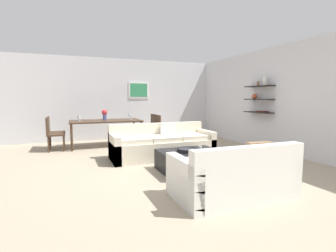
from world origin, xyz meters
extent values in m
plane|color=tan|center=(0.00, 0.00, 0.00)|extent=(18.00, 18.00, 0.00)
cube|color=silver|center=(0.30, 3.53, 1.35)|extent=(8.40, 0.06, 2.70)
cube|color=white|center=(0.35, 3.48, 1.66)|extent=(0.71, 0.02, 0.57)
cube|color=#338C59|center=(0.35, 3.47, 1.66)|extent=(0.60, 0.01, 0.46)
cube|color=silver|center=(3.03, 0.60, 1.35)|extent=(0.06, 8.20, 2.70)
cube|color=black|center=(2.86, 0.38, 1.70)|extent=(0.28, 0.90, 0.02)
cube|color=black|center=(2.86, 0.38, 1.35)|extent=(0.28, 0.90, 0.02)
cube|color=black|center=(2.86, 0.38, 1.00)|extent=(0.28, 0.90, 0.02)
cylinder|color=silver|center=(2.86, 0.18, 1.82)|extent=(0.10, 0.10, 0.22)
sphere|color=#D85933|center=(2.86, 0.56, 1.43)|extent=(0.14, 0.14, 0.14)
cylinder|color=olive|center=(2.86, 0.43, 1.77)|extent=(0.07, 0.07, 0.12)
cube|color=#4C1E19|center=(2.86, 0.23, 1.03)|extent=(0.20, 0.28, 0.03)
cube|color=beige|center=(0.06, 0.30, 0.21)|extent=(2.36, 0.90, 0.42)
cube|color=beige|center=(0.06, 0.67, 0.60)|extent=(2.36, 0.16, 0.36)
cube|color=beige|center=(-1.05, 0.30, 0.30)|extent=(0.14, 0.90, 0.60)
cube|color=beige|center=(1.16, 0.30, 0.30)|extent=(0.14, 0.90, 0.60)
cube|color=beige|center=(-0.64, 0.26, 0.47)|extent=(0.67, 0.70, 0.10)
cube|color=beige|center=(0.06, 0.26, 0.47)|extent=(0.67, 0.70, 0.10)
cube|color=beige|center=(0.75, 0.26, 0.47)|extent=(0.67, 0.70, 0.10)
cube|color=white|center=(0.26, 0.49, 0.60)|extent=(0.37, 0.15, 0.36)
cube|color=white|center=(0.17, -2.23, 0.21)|extent=(1.65, 0.90, 0.42)
cube|color=white|center=(0.17, -2.60, 0.60)|extent=(1.65, 0.16, 0.36)
cube|color=white|center=(0.92, -2.23, 0.30)|extent=(0.14, 0.90, 0.60)
cube|color=white|center=(-0.59, -2.23, 0.30)|extent=(0.14, 0.90, 0.60)
cube|color=white|center=(0.51, -2.19, 0.47)|extent=(0.66, 0.70, 0.10)
cube|color=white|center=(-0.17, -2.19, 0.47)|extent=(0.66, 0.70, 0.10)
cube|color=#99724C|center=(0.48, -2.42, 0.60)|extent=(0.37, 0.15, 0.36)
cube|color=black|center=(0.18, -0.94, 0.19)|extent=(1.14, 1.01, 0.38)
cylinder|color=black|center=(0.10, -0.93, 0.41)|extent=(0.38, 0.38, 0.06)
torus|color=black|center=(0.10, -0.93, 0.44)|extent=(0.38, 0.38, 0.02)
cylinder|color=silver|center=(0.41, -0.86, 0.42)|extent=(0.07, 0.07, 0.08)
cube|color=#422D1E|center=(-0.96, 2.28, 0.73)|extent=(1.99, 1.00, 0.04)
cylinder|color=#422D1E|center=(-1.89, 1.84, 0.35)|extent=(0.06, 0.06, 0.71)
cylinder|color=#422D1E|center=(-0.03, 1.84, 0.35)|extent=(0.06, 0.06, 0.71)
cylinder|color=#422D1E|center=(-1.89, 2.72, 0.35)|extent=(0.06, 0.06, 0.71)
cylinder|color=#422D1E|center=(-0.03, 2.72, 0.35)|extent=(0.06, 0.06, 0.71)
cube|color=#422D1E|center=(-2.27, 2.51, 0.43)|extent=(0.44, 0.44, 0.04)
cube|color=#422D1E|center=(-2.47, 2.51, 0.67)|extent=(0.04, 0.44, 0.43)
cylinder|color=#422D1E|center=(-2.09, 2.33, 0.21)|extent=(0.04, 0.04, 0.41)
cylinder|color=#422D1E|center=(-2.09, 2.69, 0.21)|extent=(0.04, 0.04, 0.41)
cylinder|color=#422D1E|center=(-2.45, 2.33, 0.21)|extent=(0.04, 0.04, 0.41)
cylinder|color=#422D1E|center=(-2.45, 2.69, 0.21)|extent=(0.04, 0.04, 0.41)
cube|color=#422D1E|center=(0.35, 2.06, 0.43)|extent=(0.44, 0.44, 0.04)
cube|color=#422D1E|center=(0.55, 2.06, 0.67)|extent=(0.04, 0.44, 0.43)
cylinder|color=#422D1E|center=(0.17, 2.24, 0.21)|extent=(0.04, 0.04, 0.41)
cylinder|color=#422D1E|center=(0.17, 1.88, 0.21)|extent=(0.04, 0.04, 0.41)
cylinder|color=#422D1E|center=(0.53, 2.24, 0.21)|extent=(0.04, 0.04, 0.41)
cylinder|color=#422D1E|center=(0.53, 1.88, 0.21)|extent=(0.04, 0.04, 0.41)
cube|color=#422D1E|center=(0.35, 2.51, 0.43)|extent=(0.44, 0.44, 0.04)
cube|color=#422D1E|center=(0.55, 2.51, 0.67)|extent=(0.04, 0.44, 0.43)
cylinder|color=#422D1E|center=(0.17, 2.69, 0.21)|extent=(0.04, 0.04, 0.41)
cylinder|color=#422D1E|center=(0.17, 2.33, 0.21)|extent=(0.04, 0.04, 0.41)
cylinder|color=#422D1E|center=(0.53, 2.69, 0.21)|extent=(0.04, 0.04, 0.41)
cylinder|color=#422D1E|center=(0.53, 2.33, 0.21)|extent=(0.04, 0.04, 0.41)
cube|color=#422D1E|center=(-2.27, 2.06, 0.43)|extent=(0.44, 0.44, 0.04)
cube|color=#422D1E|center=(-2.47, 2.06, 0.67)|extent=(0.04, 0.44, 0.43)
cylinder|color=#422D1E|center=(-2.09, 1.88, 0.21)|extent=(0.04, 0.04, 0.41)
cylinder|color=#422D1E|center=(-2.09, 2.24, 0.21)|extent=(0.04, 0.04, 0.41)
cylinder|color=#422D1E|center=(-2.45, 1.88, 0.21)|extent=(0.04, 0.04, 0.41)
cylinder|color=#422D1E|center=(-2.45, 2.24, 0.21)|extent=(0.04, 0.04, 0.41)
cylinder|color=silver|center=(-1.68, 2.16, 0.75)|extent=(0.06, 0.06, 0.01)
cylinder|color=silver|center=(-1.68, 2.16, 0.79)|extent=(0.01, 0.01, 0.07)
cylinder|color=silver|center=(-1.68, 2.16, 0.87)|extent=(0.07, 0.07, 0.09)
cylinder|color=silver|center=(-0.24, 2.41, 0.75)|extent=(0.06, 0.06, 0.01)
cylinder|color=silver|center=(-0.24, 2.41, 0.80)|extent=(0.01, 0.01, 0.08)
cylinder|color=silver|center=(-0.24, 2.41, 0.88)|extent=(0.06, 0.06, 0.09)
cylinder|color=silver|center=(-0.24, 2.16, 0.75)|extent=(0.06, 0.06, 0.01)
cylinder|color=silver|center=(-0.24, 2.16, 0.79)|extent=(0.01, 0.01, 0.06)
cylinder|color=silver|center=(-0.24, 2.16, 0.86)|extent=(0.07, 0.07, 0.08)
cylinder|color=silver|center=(-1.68, 2.41, 0.75)|extent=(0.06, 0.06, 0.01)
cylinder|color=silver|center=(-1.68, 2.41, 0.79)|extent=(0.01, 0.01, 0.06)
cylinder|color=silver|center=(-1.68, 2.41, 0.86)|extent=(0.07, 0.07, 0.08)
cylinder|color=#4C518C|center=(-0.98, 2.32, 0.83)|extent=(0.11, 0.11, 0.17)
sphere|color=red|center=(-0.98, 2.32, 0.98)|extent=(0.16, 0.16, 0.16)
camera|label=1|loc=(-1.94, -5.15, 1.38)|focal=27.20mm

